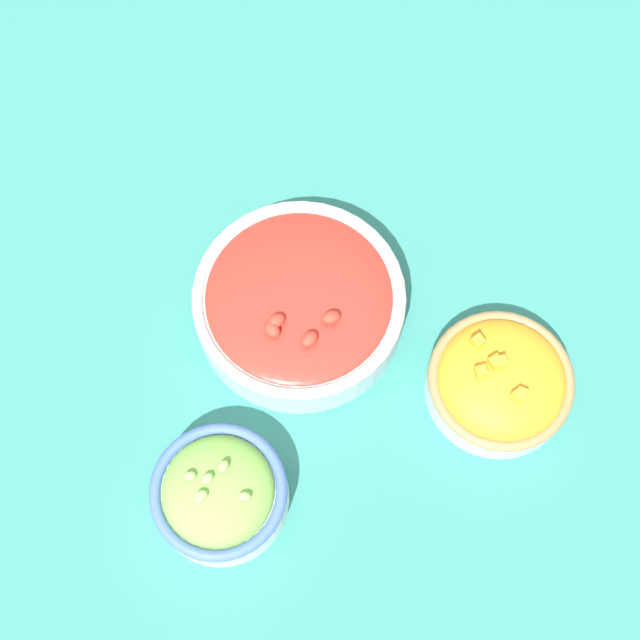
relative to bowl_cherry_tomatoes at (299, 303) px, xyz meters
The scene contains 4 objects.
ground_plane 0.05m from the bowl_cherry_tomatoes, 58.64° to the right, with size 3.00×3.00×0.00m, color #337F75.
bowl_cherry_tomatoes is the anchor object (origin of this frame).
bowl_squash 0.23m from the bowl_cherry_tomatoes, 42.71° to the right, with size 0.16×0.16×0.07m.
bowl_lettuce 0.22m from the bowl_cherry_tomatoes, 131.43° to the right, with size 0.14×0.14×0.08m.
Camera 1 is at (-0.12, -0.33, 0.93)m, focal length 50.00 mm.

